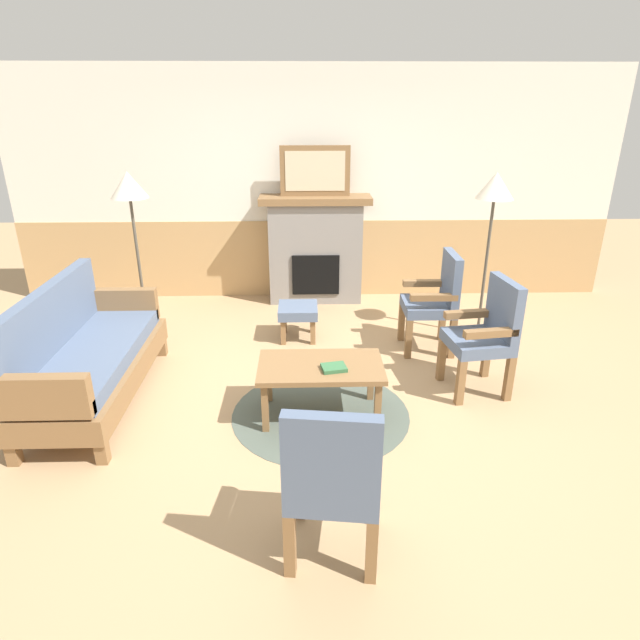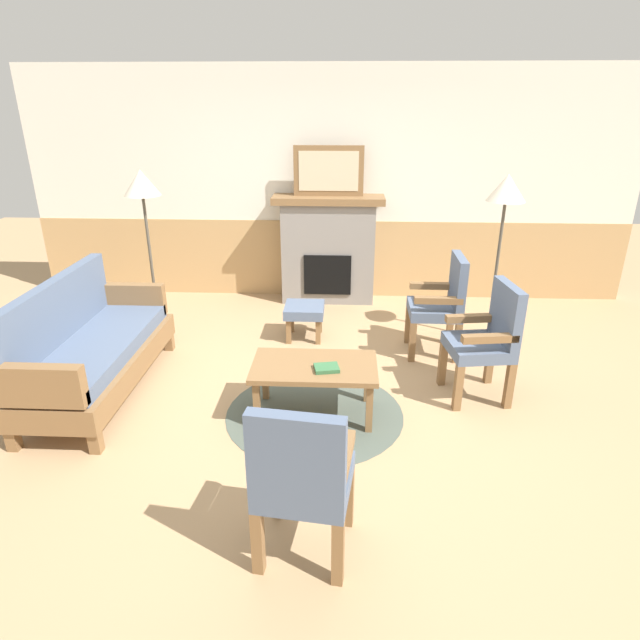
{
  "view_description": "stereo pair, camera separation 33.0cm",
  "coord_description": "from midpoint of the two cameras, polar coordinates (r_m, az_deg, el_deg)",
  "views": [
    {
      "loc": [
        -0.12,
        -3.92,
        2.32
      ],
      "look_at": [
        0.0,
        0.35,
        0.55
      ],
      "focal_mm": 30.04,
      "sensor_mm": 36.0,
      "label": 1
    },
    {
      "loc": [
        0.21,
        -3.92,
        2.32
      ],
      "look_at": [
        0.0,
        0.35,
        0.55
      ],
      "focal_mm": 30.04,
      "sensor_mm": 36.0,
      "label": 2
    }
  ],
  "objects": [
    {
      "name": "armchair_near_fireplace",
      "position": [
        5.27,
        10.52,
        2.32
      ],
      "size": [
        0.49,
        0.49,
        0.98
      ],
      "color": "brown",
      "rests_on": "ground_plane"
    },
    {
      "name": "fireplace",
      "position": [
        6.49,
        -1.97,
        7.59
      ],
      "size": [
        1.3,
        0.44,
        1.28
      ],
      "color": "gray",
      "rests_on": "ground_plane"
    },
    {
      "name": "book_on_table",
      "position": [
        4.02,
        -0.87,
        -5.14
      ],
      "size": [
        0.2,
        0.17,
        0.03
      ],
      "primitive_type": "cube",
      "rotation": [
        0.0,
        0.0,
        0.19
      ],
      "color": "#33663D",
      "rests_on": "coffee_table"
    },
    {
      "name": "floor_lamp_by_couch",
      "position": [
        5.69,
        -21.22,
        12.22
      ],
      "size": [
        0.36,
        0.36,
        1.68
      ],
      "color": "#332D28",
      "rests_on": "ground_plane"
    },
    {
      "name": "armchair_front_left",
      "position": [
        2.84,
        -2.06,
        -16.36
      ],
      "size": [
        0.54,
        0.54,
        0.98
      ],
      "color": "brown",
      "rests_on": "ground_plane"
    },
    {
      "name": "coffee_table",
      "position": [
        4.13,
        -2.22,
        -5.48
      ],
      "size": [
        0.96,
        0.56,
        0.44
      ],
      "color": "brown",
      "rests_on": "ground_plane"
    },
    {
      "name": "wall_back",
      "position": [
        6.6,
        -2.04,
        13.68
      ],
      "size": [
        7.2,
        0.14,
        2.7
      ],
      "color": "silver",
      "rests_on": "ground_plane"
    },
    {
      "name": "round_rug",
      "position": [
        4.32,
        -2.14,
        -9.96
      ],
      "size": [
        1.41,
        1.41,
        0.01
      ],
      "primitive_type": "cylinder",
      "color": "#4C564C",
      "rests_on": "ground_plane"
    },
    {
      "name": "couch",
      "position": [
        4.77,
        -25.28,
        -3.6
      ],
      "size": [
        0.7,
        1.8,
        0.98
      ],
      "color": "brown",
      "rests_on": "ground_plane"
    },
    {
      "name": "armchair_by_window_left",
      "position": [
        4.59,
        15.4,
        -1.22
      ],
      "size": [
        0.54,
        0.54,
        0.98
      ],
      "color": "brown",
      "rests_on": "ground_plane"
    },
    {
      "name": "floor_lamp_by_chairs",
      "position": [
        5.49,
        16.41,
        12.48
      ],
      "size": [
        0.36,
        0.36,
        1.68
      ],
      "color": "#332D28",
      "rests_on": "ground_plane"
    },
    {
      "name": "ground_plane",
      "position": [
        4.56,
        -1.97,
        -8.13
      ],
      "size": [
        14.0,
        14.0,
        0.0
      ],
      "primitive_type": "plane",
      "color": "tan"
    },
    {
      "name": "footstool",
      "position": [
        5.51,
        -4.07,
        0.76
      ],
      "size": [
        0.4,
        0.4,
        0.36
      ],
      "color": "brown",
      "rests_on": "ground_plane"
    },
    {
      "name": "framed_picture",
      "position": [
        6.32,
        -2.08,
        15.57
      ],
      "size": [
        0.8,
        0.04,
        0.56
      ],
      "color": "brown",
      "rests_on": "fireplace"
    }
  ]
}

